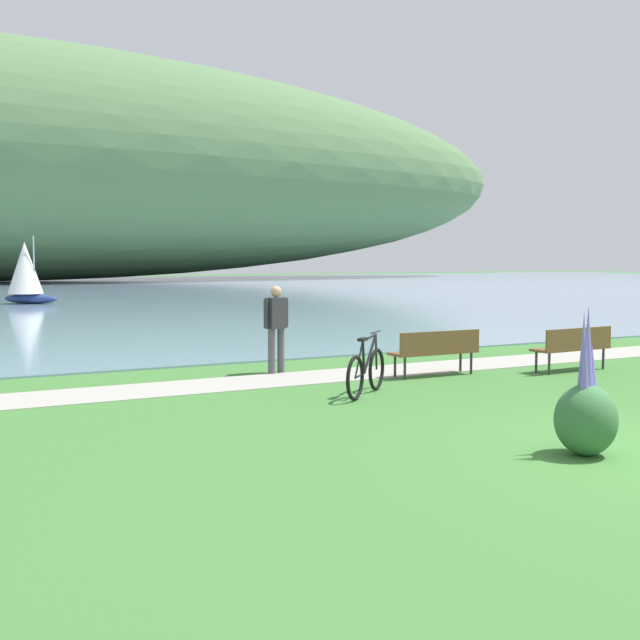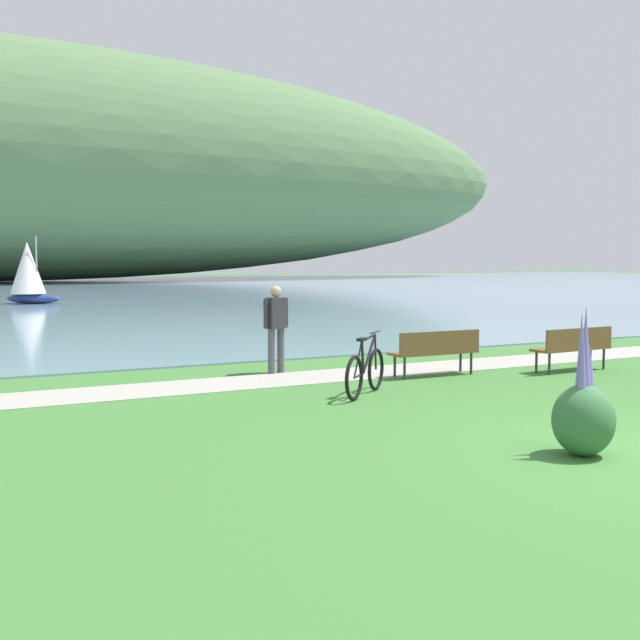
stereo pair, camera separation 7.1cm
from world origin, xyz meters
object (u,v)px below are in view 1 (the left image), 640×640
object	(u,v)px
bicycle_leaning_near_bench	(366,371)
park_bench_further_along	(574,345)
park_bench_near_camera	(436,349)
person_at_shoreline	(276,323)
sailboat_nearest_to_shore	(26,272)

from	to	relation	value
bicycle_leaning_near_bench	park_bench_further_along	bearing A→B (deg)	4.58
park_bench_further_along	bicycle_leaning_near_bench	world-z (taller)	bicycle_leaning_near_bench
park_bench_near_camera	person_at_shoreline	size ratio (longest dim) A/B	1.06
person_at_shoreline	sailboat_nearest_to_shore	xyz separation A→B (m)	(-1.39, 26.40, 0.62)
park_bench_further_along	bicycle_leaning_near_bench	xyz separation A→B (m)	(-5.04, -0.40, -0.12)
park_bench_near_camera	sailboat_nearest_to_shore	distance (m)	28.45
bicycle_leaning_near_bench	person_at_shoreline	xyz separation A→B (m)	(-0.30, 2.90, 0.58)
sailboat_nearest_to_shore	park_bench_near_camera	bearing A→B (deg)	-82.05
park_bench_near_camera	bicycle_leaning_near_bench	distance (m)	2.51
park_bench_further_along	sailboat_nearest_to_shore	size ratio (longest dim) A/B	0.55
bicycle_leaning_near_bench	sailboat_nearest_to_shore	distance (m)	29.37
park_bench_near_camera	bicycle_leaning_near_bench	bearing A→B (deg)	-152.93
park_bench_further_along	person_at_shoreline	distance (m)	5.91
park_bench_further_along	sailboat_nearest_to_shore	bearing A→B (deg)	103.12
park_bench_near_camera	park_bench_further_along	size ratio (longest dim) A/B	0.99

